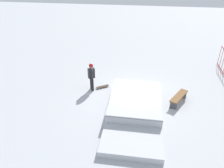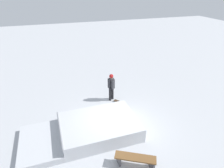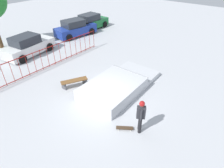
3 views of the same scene
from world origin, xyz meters
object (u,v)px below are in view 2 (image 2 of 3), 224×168
at_px(skateboard, 120,102).
at_px(skate_ramp, 90,129).
at_px(skater, 111,85).
at_px(park_bench, 135,159).

bearing_deg(skateboard, skate_ramp, 98.99).
height_order(skater, skateboard, skater).
relative_size(skater, park_bench, 1.08).
bearing_deg(skater, skate_ramp, 112.12).
bearing_deg(skateboard, park_bench, 133.77).
xyz_separation_m(skateboard, park_bench, (0.97, 4.42, 0.28)).
bearing_deg(skater, skateboard, 178.68).
xyz_separation_m(skater, park_bench, (0.63, 4.99, -0.65)).
height_order(skate_ramp, skateboard, skate_ramp).
relative_size(skater, skateboard, 2.22).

